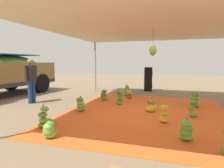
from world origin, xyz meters
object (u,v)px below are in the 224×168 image
(banana_bunch_0, at_px, (194,101))
(banana_bunch_4, at_px, (186,131))
(banana_bunch_10, at_px, (129,95))
(worker_0, at_px, (31,77))
(banana_bunch_12, at_px, (194,100))
(banana_bunch_9, at_px, (104,95))
(banana_bunch_11, at_px, (164,114))
(banana_bunch_5, at_px, (193,109))
(speaker_stack, at_px, (148,79))
(banana_bunch_8, at_px, (120,98))
(banana_bunch_6, at_px, (43,118))
(banana_bunch_1, at_px, (81,105))
(banana_bunch_7, at_px, (151,106))
(banana_bunch_2, at_px, (50,129))
(banana_bunch_13, at_px, (127,91))

(banana_bunch_0, distance_m, banana_bunch_4, 3.23)
(banana_bunch_10, relative_size, worker_0, 0.23)
(worker_0, bearing_deg, banana_bunch_12, -77.48)
(banana_bunch_9, xyz_separation_m, banana_bunch_11, (-2.47, -2.56, 0.02))
(banana_bunch_5, bearing_deg, speaker_stack, 20.30)
(banana_bunch_4, distance_m, banana_bunch_5, 1.93)
(banana_bunch_4, relative_size, banana_bunch_8, 0.85)
(banana_bunch_4, xyz_separation_m, banana_bunch_6, (-0.18, 3.28, 0.03))
(banana_bunch_1, xyz_separation_m, banana_bunch_4, (-1.52, -3.11, -0.01))
(banana_bunch_1, bearing_deg, banana_bunch_12, -61.06)
(banana_bunch_7, bearing_deg, banana_bunch_8, 59.44)
(banana_bunch_8, distance_m, banana_bunch_12, 2.78)
(banana_bunch_2, xyz_separation_m, banana_bunch_5, (2.60, -3.06, 0.04))
(banana_bunch_8, relative_size, banana_bunch_12, 1.28)
(banana_bunch_12, bearing_deg, banana_bunch_10, 74.27)
(banana_bunch_2, height_order, banana_bunch_11, banana_bunch_11)
(banana_bunch_8, distance_m, banana_bunch_11, 2.48)
(banana_bunch_8, xyz_separation_m, banana_bunch_9, (0.66, 0.87, -0.05))
(banana_bunch_11, distance_m, worker_0, 5.27)
(banana_bunch_1, height_order, banana_bunch_9, banana_bunch_1)
(banana_bunch_7, bearing_deg, banana_bunch_13, 27.50)
(banana_bunch_5, relative_size, banana_bunch_6, 0.96)
(banana_bunch_0, height_order, banana_bunch_1, banana_bunch_0)
(banana_bunch_7, bearing_deg, worker_0, 89.72)
(banana_bunch_0, height_order, worker_0, worker_0)
(banana_bunch_7, bearing_deg, banana_bunch_10, 28.90)
(banana_bunch_2, relative_size, worker_0, 0.25)
(banana_bunch_5, relative_size, banana_bunch_7, 1.23)
(banana_bunch_13, bearing_deg, banana_bunch_11, -154.01)
(banana_bunch_7, distance_m, worker_0, 4.74)
(banana_bunch_7, bearing_deg, banana_bunch_0, -53.78)
(banana_bunch_9, bearing_deg, banana_bunch_13, -27.87)
(banana_bunch_1, distance_m, banana_bunch_4, 3.46)
(banana_bunch_0, distance_m, banana_bunch_12, 0.36)
(banana_bunch_2, relative_size, banana_bunch_6, 0.75)
(banana_bunch_9, xyz_separation_m, banana_bunch_10, (0.71, -0.96, -0.04))
(banana_bunch_2, height_order, worker_0, worker_0)
(banana_bunch_10, distance_m, speaker_stack, 2.66)
(banana_bunch_2, distance_m, banana_bunch_9, 4.27)
(banana_bunch_12, distance_m, speaker_stack, 3.91)
(banana_bunch_1, height_order, banana_bunch_12, banana_bunch_1)
(banana_bunch_1, bearing_deg, banana_bunch_5, -83.60)
(banana_bunch_12, bearing_deg, banana_bunch_9, 89.63)
(banana_bunch_6, xyz_separation_m, banana_bunch_13, (5.07, -0.96, -0.01))
(worker_0, relative_size, speaker_stack, 1.31)
(banana_bunch_1, height_order, banana_bunch_2, banana_bunch_1)
(banana_bunch_10, relative_size, banana_bunch_12, 0.90)
(banana_bunch_7, distance_m, banana_bunch_10, 2.42)
(banana_bunch_5, bearing_deg, banana_bunch_6, 120.01)
(speaker_stack, bearing_deg, worker_0, 138.92)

